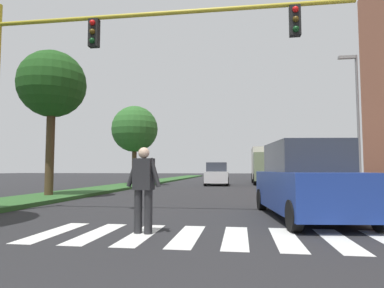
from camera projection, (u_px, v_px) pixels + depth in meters
ground_plane at (234, 183)px, 29.51m from camera, size 140.00×140.00×0.00m
crosswalk at (211, 237)px, 6.26m from camera, size 6.75×2.20×0.01m
median_strip at (145, 183)px, 28.61m from camera, size 2.56×64.00×0.15m
tree_mid at (52, 85)px, 14.83m from camera, size 2.94×2.94×6.34m
tree_far at (135, 129)px, 25.94m from camera, size 3.55×3.55×5.98m
sidewalk_right at (330, 184)px, 26.46m from camera, size 3.00×64.00×0.15m
traffic_light_gantry at (95, 57)px, 9.46m from camera, size 10.12×0.30×6.00m
street_lamp_right at (356, 109)px, 18.66m from camera, size 1.02×0.24×7.50m
pedestrian_performer at (143, 186)px, 6.62m from camera, size 0.75×0.30×1.69m
suv_crossing at (307, 182)px, 8.67m from camera, size 2.44×4.78×1.97m
sedan_midblock at (217, 175)px, 26.32m from camera, size 1.92×4.07×1.77m
sedan_distant at (262, 174)px, 35.69m from camera, size 1.98×4.58×1.66m
truck_box_delivery at (266, 165)px, 28.37m from camera, size 2.40×6.20×3.10m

